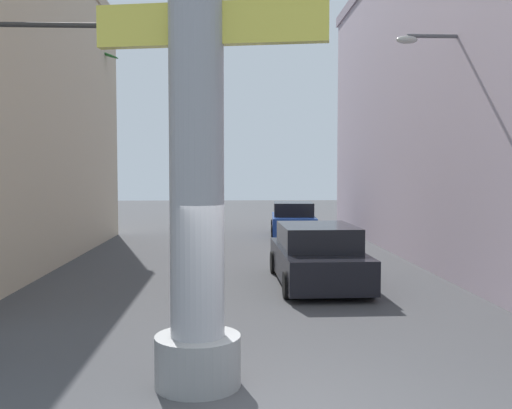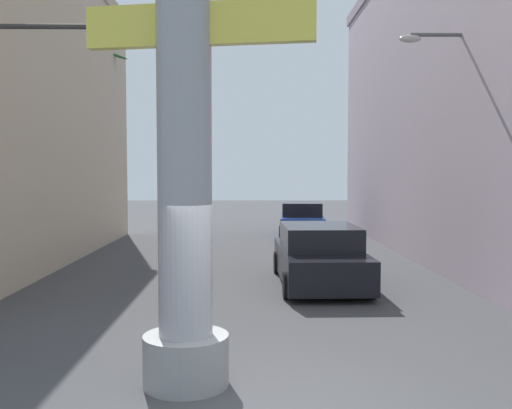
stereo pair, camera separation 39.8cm
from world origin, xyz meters
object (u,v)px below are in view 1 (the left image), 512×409
street_lamp (467,131)px  car_lead (317,256)px  palm_tree_far_left (93,127)px  neon_sign_pole (196,36)px  traffic_light_mast (35,110)px  car_far (293,220)px

street_lamp → car_lead: (-3.91, 0.03, -3.28)m
street_lamp → palm_tree_far_left: (-12.06, 10.02, 0.86)m
neon_sign_pole → street_lamp: bearing=46.5°
traffic_light_mast → palm_tree_far_left: size_ratio=0.72×
neon_sign_pole → car_far: bearing=79.7°
neon_sign_pole → street_lamp: (6.63, 6.99, -0.73)m
neon_sign_pole → street_lamp: 9.66m
car_lead → traffic_light_mast: bearing=-150.9°
neon_sign_pole → traffic_light_mast: (-3.35, 3.64, -0.59)m
traffic_light_mast → car_lead: (6.06, 3.38, -3.42)m
traffic_light_mast → street_lamp: bearing=18.5°
street_lamp → neon_sign_pole: bearing=-133.5°
neon_sign_pole → car_lead: 8.52m
car_lead → palm_tree_far_left: 13.53m
car_lead → car_far: 11.27m
car_far → car_lead: bearing=-93.1°
traffic_light_mast → neon_sign_pole: bearing=-47.4°
neon_sign_pole → traffic_light_mast: 4.98m
traffic_light_mast → palm_tree_far_left: (-2.08, 13.37, 0.72)m
neon_sign_pole → street_lamp: size_ratio=1.52×
street_lamp → car_lead: bearing=179.5°
car_lead → palm_tree_far_left: size_ratio=0.59×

